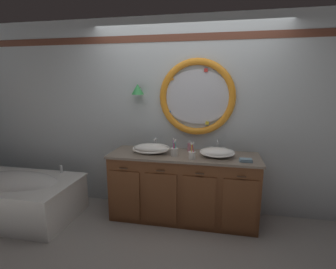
{
  "coord_description": "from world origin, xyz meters",
  "views": [
    {
      "loc": [
        0.43,
        -2.82,
        1.77
      ],
      "look_at": [
        -0.19,
        0.25,
        1.12
      ],
      "focal_mm": 27.17,
      "sensor_mm": 36.0,
      "label": 1
    }
  ],
  "objects_px": {
    "toothbrush_holder_left": "(174,151)",
    "toothbrush_holder_right": "(192,155)",
    "bathtub": "(15,194)",
    "sink_basin_left": "(151,148)",
    "sink_basin_right": "(217,152)",
    "soap_dispenser": "(190,147)",
    "folded_hand_towel": "(246,160)"
  },
  "relations": [
    {
      "from": "bathtub",
      "to": "toothbrush_holder_right",
      "type": "distance_m",
      "value": 2.4
    },
    {
      "from": "toothbrush_holder_right",
      "to": "soap_dispenser",
      "type": "xyz_separation_m",
      "value": [
        -0.07,
        0.34,
        0.01
      ]
    },
    {
      "from": "bathtub",
      "to": "sink_basin_left",
      "type": "distance_m",
      "value": 1.91
    },
    {
      "from": "soap_dispenser",
      "to": "folded_hand_towel",
      "type": "relative_size",
      "value": 0.98
    },
    {
      "from": "bathtub",
      "to": "toothbrush_holder_left",
      "type": "distance_m",
      "value": 2.19
    },
    {
      "from": "toothbrush_holder_left",
      "to": "toothbrush_holder_right",
      "type": "height_order",
      "value": "toothbrush_holder_left"
    },
    {
      "from": "toothbrush_holder_right",
      "to": "soap_dispenser",
      "type": "height_order",
      "value": "toothbrush_holder_right"
    },
    {
      "from": "toothbrush_holder_left",
      "to": "toothbrush_holder_right",
      "type": "relative_size",
      "value": 1.05
    },
    {
      "from": "bathtub",
      "to": "toothbrush_holder_left",
      "type": "xyz_separation_m",
      "value": [
        2.07,
        0.33,
        0.62
      ]
    },
    {
      "from": "sink_basin_right",
      "to": "toothbrush_holder_right",
      "type": "distance_m",
      "value": 0.33
    },
    {
      "from": "sink_basin_right",
      "to": "toothbrush_holder_right",
      "type": "bearing_deg",
      "value": -152.52
    },
    {
      "from": "soap_dispenser",
      "to": "toothbrush_holder_right",
      "type": "bearing_deg",
      "value": -78.68
    },
    {
      "from": "sink_basin_right",
      "to": "toothbrush_holder_left",
      "type": "xyz_separation_m",
      "value": [
        -0.52,
        -0.06,
        0.0
      ]
    },
    {
      "from": "toothbrush_holder_left",
      "to": "toothbrush_holder_right",
      "type": "distance_m",
      "value": 0.25
    },
    {
      "from": "toothbrush_holder_right",
      "to": "folded_hand_towel",
      "type": "distance_m",
      "value": 0.62
    },
    {
      "from": "sink_basin_left",
      "to": "toothbrush_holder_right",
      "type": "relative_size",
      "value": 2.26
    },
    {
      "from": "sink_basin_left",
      "to": "sink_basin_right",
      "type": "xyz_separation_m",
      "value": [
        0.83,
        -0.0,
        -0.01
      ]
    },
    {
      "from": "sink_basin_left",
      "to": "toothbrush_holder_right",
      "type": "height_order",
      "value": "toothbrush_holder_right"
    },
    {
      "from": "sink_basin_right",
      "to": "toothbrush_holder_left",
      "type": "distance_m",
      "value": 0.52
    },
    {
      "from": "bathtub",
      "to": "toothbrush_holder_left",
      "type": "relative_size",
      "value": 7.22
    },
    {
      "from": "bathtub",
      "to": "sink_basin_right",
      "type": "bearing_deg",
      "value": 8.51
    },
    {
      "from": "sink_basin_left",
      "to": "folded_hand_towel",
      "type": "xyz_separation_m",
      "value": [
        1.16,
        -0.13,
        -0.05
      ]
    },
    {
      "from": "toothbrush_holder_right",
      "to": "soap_dispenser",
      "type": "bearing_deg",
      "value": 101.32
    },
    {
      "from": "bathtub",
      "to": "toothbrush_holder_left",
      "type": "bearing_deg",
      "value": 9.04
    },
    {
      "from": "sink_basin_right",
      "to": "toothbrush_holder_right",
      "type": "height_order",
      "value": "toothbrush_holder_right"
    },
    {
      "from": "toothbrush_holder_left",
      "to": "folded_hand_towel",
      "type": "xyz_separation_m",
      "value": [
        0.85,
        -0.07,
        -0.04
      ]
    },
    {
      "from": "soap_dispenser",
      "to": "folded_hand_towel",
      "type": "height_order",
      "value": "soap_dispenser"
    },
    {
      "from": "sink_basin_left",
      "to": "soap_dispenser",
      "type": "height_order",
      "value": "soap_dispenser"
    },
    {
      "from": "toothbrush_holder_right",
      "to": "bathtub",
      "type": "bearing_deg",
      "value": -174.12
    },
    {
      "from": "toothbrush_holder_right",
      "to": "folded_hand_towel",
      "type": "bearing_deg",
      "value": 1.99
    },
    {
      "from": "toothbrush_holder_left",
      "to": "sink_basin_right",
      "type": "bearing_deg",
      "value": 6.34
    },
    {
      "from": "bathtub",
      "to": "soap_dispenser",
      "type": "bearing_deg",
      "value": 14.45
    }
  ]
}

